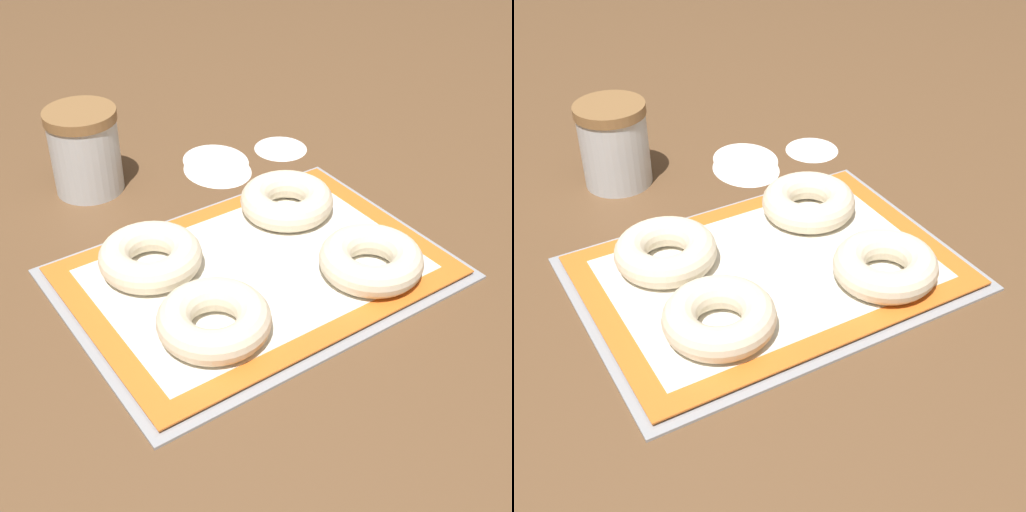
{
  "view_description": "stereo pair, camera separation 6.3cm",
  "coord_description": "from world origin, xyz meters",
  "views": [
    {
      "loc": [
        -0.44,
        -0.64,
        0.59
      ],
      "look_at": [
        -0.01,
        -0.02,
        0.03
      ],
      "focal_mm": 50.0,
      "sensor_mm": 36.0,
      "label": 1
    },
    {
      "loc": [
        -0.39,
        -0.67,
        0.59
      ],
      "look_at": [
        -0.01,
        -0.02,
        0.03
      ],
      "focal_mm": 50.0,
      "sensor_mm": 36.0,
      "label": 2
    }
  ],
  "objects": [
    {
      "name": "bagel_front_left",
      "position": [
        -0.13,
        -0.09,
        0.03
      ],
      "size": [
        0.14,
        0.14,
        0.04
      ],
      "color": "beige",
      "rests_on": "baking_mat"
    },
    {
      "name": "baking_tray",
      "position": [
        -0.01,
        -0.02,
        0.0
      ],
      "size": [
        0.5,
        0.36,
        0.01
      ],
      "color": "#93969B",
      "rests_on": "ground_plane"
    },
    {
      "name": "bagel_back_left",
      "position": [
        -0.13,
        0.06,
        0.03
      ],
      "size": [
        0.14,
        0.14,
        0.04
      ],
      "color": "beige",
      "rests_on": "baking_mat"
    },
    {
      "name": "flour_patch_far",
      "position": [
        0.23,
        0.25,
        0.0
      ],
      "size": [
        0.09,
        0.09,
        0.0
      ],
      "color": "white",
      "rests_on": "ground_plane"
    },
    {
      "name": "flour_patch_side",
      "position": [
        0.11,
        0.28,
        0.0
      ],
      "size": [
        0.11,
        0.12,
        0.0
      ],
      "color": "white",
      "rests_on": "ground_plane"
    },
    {
      "name": "flour_patch_near",
      "position": [
        0.09,
        0.25,
        0.0
      ],
      "size": [
        0.11,
        0.13,
        0.0
      ],
      "color": "white",
      "rests_on": "ground_plane"
    },
    {
      "name": "baking_mat",
      "position": [
        -0.01,
        -0.02,
        0.01
      ],
      "size": [
        0.47,
        0.33,
        0.0
      ],
      "color": "orange",
      "rests_on": "baking_tray"
    },
    {
      "name": "bagel_front_right",
      "position": [
        0.11,
        -0.11,
        0.03
      ],
      "size": [
        0.14,
        0.14,
        0.04
      ],
      "color": "beige",
      "rests_on": "baking_mat"
    },
    {
      "name": "bagel_back_right",
      "position": [
        0.1,
        0.07,
        0.03
      ],
      "size": [
        0.14,
        0.14,
        0.04
      ],
      "color": "beige",
      "rests_on": "baking_mat"
    },
    {
      "name": "ground_plane",
      "position": [
        0.0,
        0.0,
        0.0
      ],
      "size": [
        2.8,
        2.8,
        0.0
      ],
      "primitive_type": "plane",
      "color": "brown"
    },
    {
      "name": "flour_canister",
      "position": [
        -0.1,
        0.32,
        0.07
      ],
      "size": [
        0.11,
        0.11,
        0.13
      ],
      "color": "silver",
      "rests_on": "ground_plane"
    }
  ]
}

